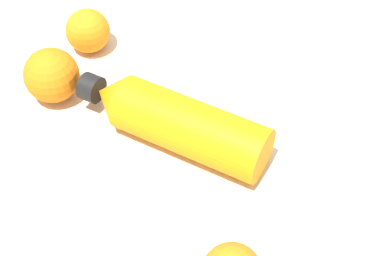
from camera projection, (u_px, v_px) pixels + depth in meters
ground_plane at (156, 129)px, 0.83m from camera, size 2.40×2.40×0.00m
water_bottle at (176, 121)px, 0.78m from camera, size 0.21×0.27×0.08m
orange_1 at (89, 31)px, 0.92m from camera, size 0.07×0.07×0.07m
orange_2 at (53, 75)px, 0.84m from camera, size 0.08×0.08×0.08m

